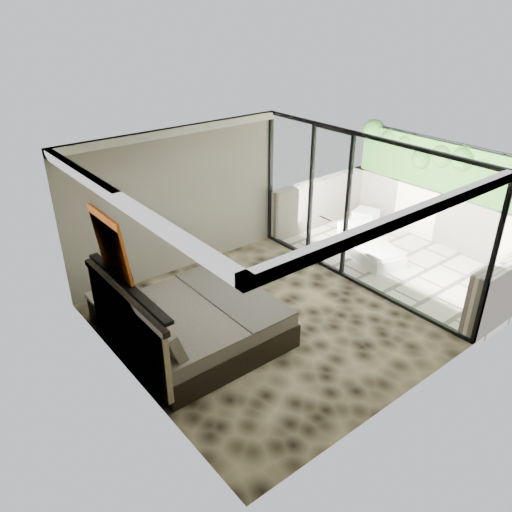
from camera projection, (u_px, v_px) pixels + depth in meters
floor at (262, 323)px, 8.27m from camera, size 5.00×5.00×0.00m
ceiling at (263, 160)px, 6.99m from camera, size 4.50×5.00×0.02m
back_wall at (178, 202)px, 9.36m from camera, size 4.50×0.02×2.80m
left_wall at (127, 297)px, 6.39m from camera, size 0.02×5.00×2.80m
glass_wall at (360, 213)px, 8.88m from camera, size 0.08×5.00×2.80m
terrace_slab at (401, 261)px, 10.38m from camera, size 3.00×5.00×0.12m
parapet_far at (443, 218)px, 10.85m from camera, size 0.30×5.00×1.10m
foliage_hedge at (452, 169)px, 10.34m from camera, size 0.36×4.60×1.10m
picture_ledge at (127, 286)px, 6.44m from camera, size 0.12×2.20×0.05m
bed at (193, 324)px, 7.63m from camera, size 2.32×2.25×1.29m
nightstand at (110, 307)px, 8.20m from camera, size 0.76×0.76×0.58m
table_lamp at (104, 275)px, 7.93m from camera, size 0.31×0.31×0.57m
abstract_canvas at (110, 244)px, 6.45m from camera, size 0.13×0.90×0.90m
framed_print at (119, 256)px, 6.48m from camera, size 0.11×0.50×0.60m
ottoman at (365, 221)px, 11.47m from camera, size 0.63×0.63×0.50m
lounger at (369, 248)px, 10.35m from camera, size 1.09×1.61×0.58m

